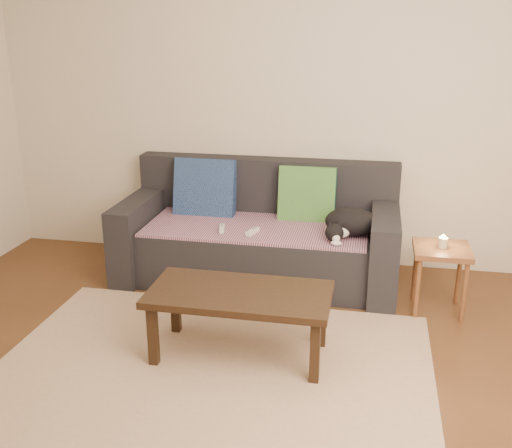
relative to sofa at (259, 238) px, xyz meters
name	(u,v)px	position (x,y,z in m)	size (l,w,h in m)	color
ground	(204,386)	(0.00, -1.57, -0.31)	(4.50, 4.50, 0.00)	brown
back_wall	(270,103)	(0.00, 0.43, 0.99)	(4.50, 0.04, 2.60)	beige
sofa	(259,238)	(0.00, 0.00, 0.00)	(2.10, 0.94, 0.87)	#232328
throw_blanket	(257,227)	(0.00, -0.09, 0.12)	(1.66, 0.74, 0.02)	#42284C
cushion_navy	(205,190)	(-0.48, 0.17, 0.32)	(0.49, 0.12, 0.49)	#102145
cushion_green	(307,195)	(0.35, 0.17, 0.32)	(0.44, 0.11, 0.44)	#0C4E49
cat	(350,223)	(0.70, -0.17, 0.23)	(0.48, 0.47, 0.20)	black
wii_remote_a	(222,229)	(-0.23, -0.25, 0.15)	(0.15, 0.04, 0.03)	white
wii_remote_b	(253,232)	(0.00, -0.27, 0.15)	(0.15, 0.04, 0.03)	white
side_table	(441,259)	(1.33, -0.37, 0.08)	(0.37, 0.37, 0.47)	brown
candle	(443,242)	(1.33, -0.37, 0.19)	(0.06, 0.06, 0.09)	beige
rug	(211,370)	(0.00, -1.42, -0.30)	(2.50, 1.80, 0.01)	tan
coffee_table	(240,299)	(0.12, -1.22, 0.06)	(1.06, 0.53, 0.42)	black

